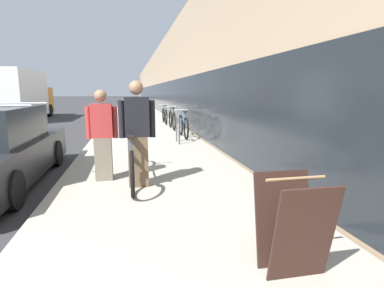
{
  "coord_description": "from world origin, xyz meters",
  "views": [
    {
      "loc": [
        4.64,
        -3.73,
        1.74
      ],
      "look_at": [
        8.29,
        13.9,
        -1.44
      ],
      "focal_mm": 28.0,
      "sensor_mm": 36.0,
      "label": 1
    }
  ],
  "objects_px": {
    "tandem_bicycle": "(132,160)",
    "person_bystander": "(102,135)",
    "person_rider": "(137,134)",
    "cruiser_bike_farthest": "(165,116)",
    "cruiser_bike_middle": "(172,120)",
    "bike_rack_hoop": "(178,127)",
    "cruiser_bike_nearest": "(183,126)",
    "sandwich_board_sign": "(293,225)",
    "moving_truck": "(17,95)"
  },
  "relations": [
    {
      "from": "cruiser_bike_farthest",
      "to": "person_bystander",
      "type": "bearing_deg",
      "value": -103.08
    },
    {
      "from": "cruiser_bike_farthest",
      "to": "moving_truck",
      "type": "distance_m",
      "value": 9.72
    },
    {
      "from": "bike_rack_hoop",
      "to": "cruiser_bike_middle",
      "type": "relative_size",
      "value": 0.45
    },
    {
      "from": "sandwich_board_sign",
      "to": "tandem_bicycle",
      "type": "bearing_deg",
      "value": 113.78
    },
    {
      "from": "cruiser_bike_farthest",
      "to": "sandwich_board_sign",
      "type": "distance_m",
      "value": 13.06
    },
    {
      "from": "moving_truck",
      "to": "cruiser_bike_middle",
      "type": "bearing_deg",
      "value": -40.22
    },
    {
      "from": "person_rider",
      "to": "moving_truck",
      "type": "xyz_separation_m",
      "value": [
        -6.76,
        14.99,
        0.48
      ]
    },
    {
      "from": "person_bystander",
      "to": "bike_rack_hoop",
      "type": "distance_m",
      "value": 4.26
    },
    {
      "from": "person_rider",
      "to": "person_bystander",
      "type": "distance_m",
      "value": 0.8
    },
    {
      "from": "cruiser_bike_nearest",
      "to": "sandwich_board_sign",
      "type": "distance_m",
      "value": 8.23
    },
    {
      "from": "person_rider",
      "to": "cruiser_bike_farthest",
      "type": "height_order",
      "value": "person_rider"
    },
    {
      "from": "cruiser_bike_middle",
      "to": "moving_truck",
      "type": "height_order",
      "value": "moving_truck"
    },
    {
      "from": "sandwich_board_sign",
      "to": "cruiser_bike_nearest",
      "type": "bearing_deg",
      "value": 86.84
    },
    {
      "from": "person_rider",
      "to": "moving_truck",
      "type": "height_order",
      "value": "moving_truck"
    },
    {
      "from": "person_rider",
      "to": "tandem_bicycle",
      "type": "bearing_deg",
      "value": 109.04
    },
    {
      "from": "cruiser_bike_nearest",
      "to": "moving_truck",
      "type": "distance_m",
      "value": 12.89
    },
    {
      "from": "sandwich_board_sign",
      "to": "moving_truck",
      "type": "xyz_separation_m",
      "value": [
        -8.05,
        17.85,
        0.94
      ]
    },
    {
      "from": "cruiser_bike_middle",
      "to": "moving_truck",
      "type": "relative_size",
      "value": 0.26
    },
    {
      "from": "tandem_bicycle",
      "to": "cruiser_bike_nearest",
      "type": "distance_m",
      "value": 5.37
    },
    {
      "from": "cruiser_bike_middle",
      "to": "cruiser_bike_farthest",
      "type": "xyz_separation_m",
      "value": [
        -0.05,
        2.36,
        -0.0
      ]
    },
    {
      "from": "person_bystander",
      "to": "moving_truck",
      "type": "bearing_deg",
      "value": 112.97
    },
    {
      "from": "tandem_bicycle",
      "to": "cruiser_bike_nearest",
      "type": "xyz_separation_m",
      "value": [
        1.85,
        5.04,
        0.01
      ]
    },
    {
      "from": "person_bystander",
      "to": "cruiser_bike_nearest",
      "type": "xyz_separation_m",
      "value": [
        2.36,
        4.86,
        -0.43
      ]
    },
    {
      "from": "tandem_bicycle",
      "to": "person_bystander",
      "type": "relative_size",
      "value": 1.55
    },
    {
      "from": "cruiser_bike_middle",
      "to": "moving_truck",
      "type": "bearing_deg",
      "value": 139.78
    },
    {
      "from": "person_rider",
      "to": "bike_rack_hoop",
      "type": "distance_m",
      "value": 4.48
    },
    {
      "from": "tandem_bicycle",
      "to": "person_bystander",
      "type": "bearing_deg",
      "value": 161.04
    },
    {
      "from": "person_bystander",
      "to": "cruiser_bike_farthest",
      "type": "xyz_separation_m",
      "value": [
        2.25,
        9.7,
        -0.43
      ]
    },
    {
      "from": "sandwich_board_sign",
      "to": "person_rider",
      "type": "bearing_deg",
      "value": 114.29
    },
    {
      "from": "cruiser_bike_middle",
      "to": "moving_truck",
      "type": "distance_m",
      "value": 11.11
    },
    {
      "from": "person_rider",
      "to": "cruiser_bike_nearest",
      "type": "bearing_deg",
      "value": 71.97
    },
    {
      "from": "tandem_bicycle",
      "to": "cruiser_bike_middle",
      "type": "relative_size",
      "value": 1.36
    },
    {
      "from": "bike_rack_hoop",
      "to": "cruiser_bike_nearest",
      "type": "relative_size",
      "value": 0.45
    },
    {
      "from": "person_bystander",
      "to": "person_rider",
      "type": "bearing_deg",
      "value": -38.63
    },
    {
      "from": "cruiser_bike_middle",
      "to": "sandwich_board_sign",
      "type": "bearing_deg",
      "value": -92.13
    },
    {
      "from": "bike_rack_hoop",
      "to": "cruiser_bike_middle",
      "type": "xyz_separation_m",
      "value": [
        0.32,
        3.6,
        -0.11
      ]
    },
    {
      "from": "bike_rack_hoop",
      "to": "cruiser_bike_middle",
      "type": "bearing_deg",
      "value": 84.92
    },
    {
      "from": "cruiser_bike_farthest",
      "to": "sandwich_board_sign",
      "type": "xyz_separation_m",
      "value": [
        -0.34,
        -13.06,
        0.05
      ]
    },
    {
      "from": "person_rider",
      "to": "sandwich_board_sign",
      "type": "xyz_separation_m",
      "value": [
        1.29,
        -2.86,
        -0.46
      ]
    },
    {
      "from": "cruiser_bike_nearest",
      "to": "sandwich_board_sign",
      "type": "relative_size",
      "value": 2.09
    },
    {
      "from": "tandem_bicycle",
      "to": "cruiser_bike_nearest",
      "type": "height_order",
      "value": "cruiser_bike_nearest"
    },
    {
      "from": "bike_rack_hoop",
      "to": "moving_truck",
      "type": "bearing_deg",
      "value": 127.12
    },
    {
      "from": "tandem_bicycle",
      "to": "cruiser_bike_middle",
      "type": "bearing_deg",
      "value": 76.55
    },
    {
      "from": "cruiser_bike_middle",
      "to": "cruiser_bike_nearest",
      "type": "bearing_deg",
      "value": -88.72
    },
    {
      "from": "sandwich_board_sign",
      "to": "person_bystander",
      "type": "bearing_deg",
      "value": 119.66
    },
    {
      "from": "cruiser_bike_middle",
      "to": "person_bystander",
      "type": "bearing_deg",
      "value": -107.45
    },
    {
      "from": "tandem_bicycle",
      "to": "person_bystander",
      "type": "distance_m",
      "value": 0.7
    },
    {
      "from": "cruiser_bike_nearest",
      "to": "person_bystander",
      "type": "bearing_deg",
      "value": -115.93
    },
    {
      "from": "cruiser_bike_nearest",
      "to": "cruiser_bike_farthest",
      "type": "bearing_deg",
      "value": 91.31
    },
    {
      "from": "moving_truck",
      "to": "cruiser_bike_nearest",
      "type": "bearing_deg",
      "value": -48.54
    }
  ]
}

